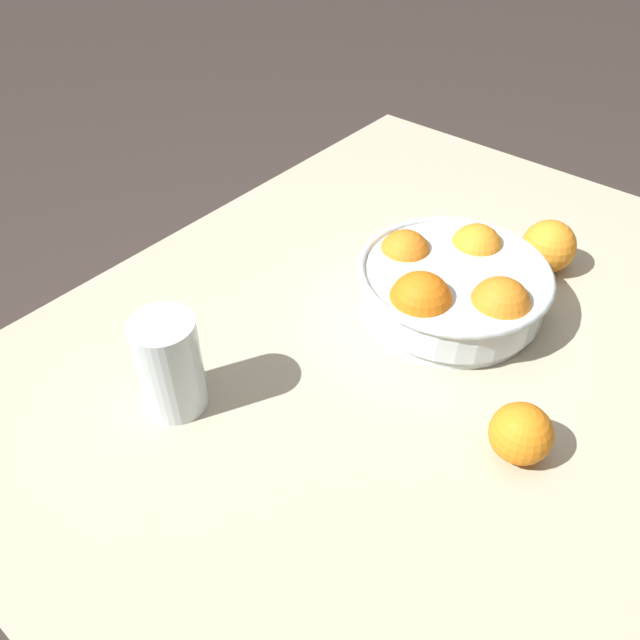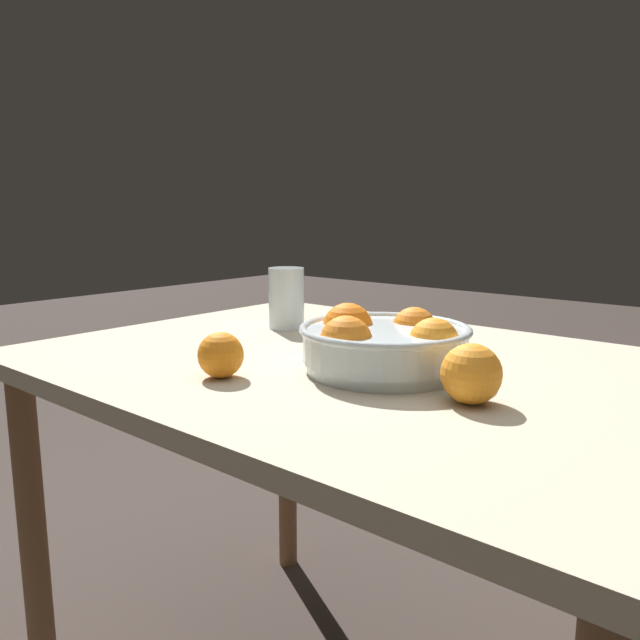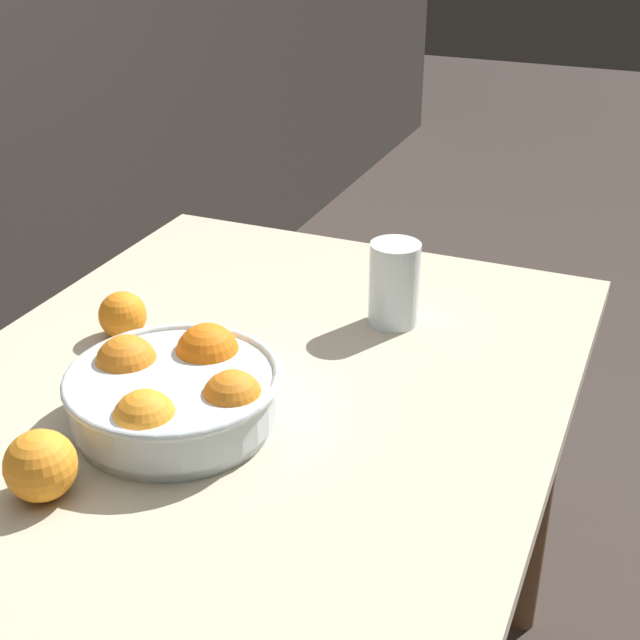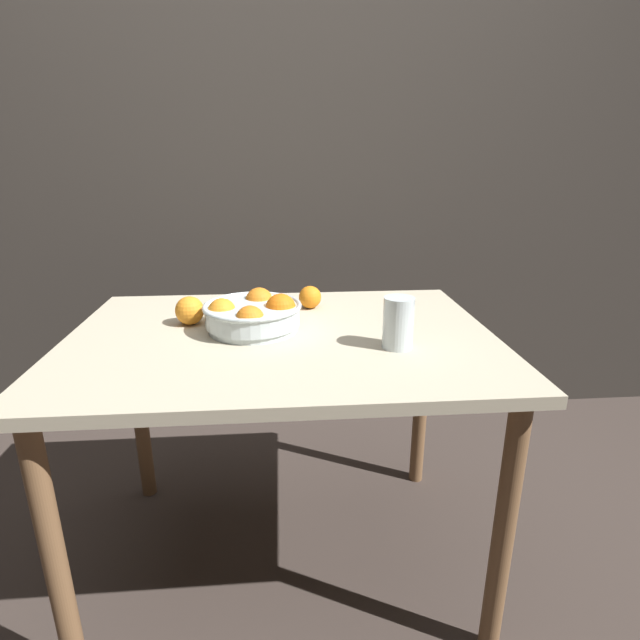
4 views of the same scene
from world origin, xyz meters
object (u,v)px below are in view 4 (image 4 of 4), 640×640
orange_loose_near_bowl (191,310)px  juice_glass (400,325)px  fruit_bowl (255,314)px  orange_loose_front (311,297)px

orange_loose_near_bowl → juice_glass: bearing=-22.4°
juice_glass → orange_loose_near_bowl: size_ratio=1.60×
fruit_bowl → juice_glass: bearing=-24.1°
orange_loose_front → orange_loose_near_bowl: bearing=-159.8°
juice_glass → orange_loose_front: (-0.19, 0.35, -0.02)m
orange_loose_front → fruit_bowl: bearing=-131.2°
orange_loose_near_bowl → orange_loose_front: (0.34, 0.13, -0.01)m
juice_glass → fruit_bowl: bearing=155.9°
fruit_bowl → orange_loose_near_bowl: (-0.18, 0.06, -0.00)m
orange_loose_near_bowl → orange_loose_front: size_ratio=1.15×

